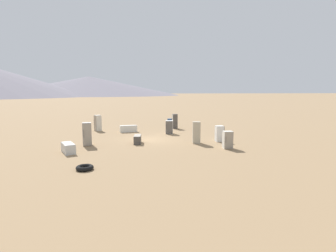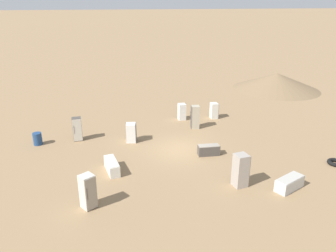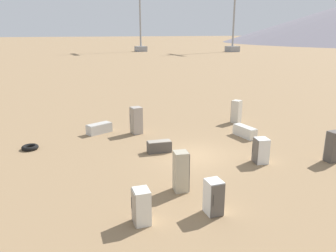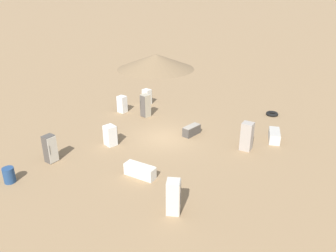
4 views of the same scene
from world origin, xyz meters
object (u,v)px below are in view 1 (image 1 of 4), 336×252
discarded_fridge_3 (175,121)px  discarded_fridge_1 (196,132)px  discarded_fridge_0 (68,148)px  discarded_fridge_4 (98,123)px  discarded_fridge_6 (169,127)px  discarded_fridge_9 (220,134)px  scrap_tire (85,168)px  discarded_fridge_7 (228,140)px  rusty_barrel (170,122)px  discarded_fridge_8 (87,134)px  discarded_fridge_2 (128,129)px  discarded_fridge_5 (138,139)px

discarded_fridge_3 → discarded_fridge_1: bearing=179.8°
discarded_fridge_0 → discarded_fridge_4: (1.59, 10.83, 0.55)m
discarded_fridge_0 → discarded_fridge_1: 10.59m
discarded_fridge_0 → discarded_fridge_6: bearing=-162.5°
discarded_fridge_9 → scrap_tire: (-11.17, -6.55, -0.59)m
discarded_fridge_7 → rusty_barrel: discarded_fridge_7 is taller
discarded_fridge_0 → discarded_fridge_3: discarded_fridge_3 is taller
discarded_fridge_8 → rusty_barrel: size_ratio=2.14×
discarded_fridge_6 → discarded_fridge_4: bearing=-11.5°
scrap_tire → discarded_fridge_9: bearing=30.4°
discarded_fridge_6 → scrap_tire: 14.07m
discarded_fridge_2 → discarded_fridge_3: bearing=-77.2°
discarded_fridge_2 → discarded_fridge_3: size_ratio=1.09×
discarded_fridge_7 → discarded_fridge_5: bearing=-21.5°
discarded_fridge_5 → discarded_fridge_7: size_ratio=1.10×
discarded_fridge_3 → discarded_fridge_7: (1.52, -11.98, -0.19)m
discarded_fridge_3 → rusty_barrel: bearing=1.4°
discarded_fridge_6 → discarded_fridge_7: 8.71m
scrap_tire → rusty_barrel: (9.12, 18.49, 0.33)m
discarded_fridge_0 → discarded_fridge_3: (10.75, 10.88, 0.53)m
discarded_fridge_1 → scrap_tire: bearing=-133.0°
discarded_fridge_0 → discarded_fridge_2: bearing=-138.5°
discarded_fridge_2 → discarded_fridge_5: (0.39, -6.66, -0.02)m
discarded_fridge_9 → rusty_barrel: 12.12m
discarded_fridge_4 → rusty_barrel: 9.63m
discarded_fridge_5 → discarded_fridge_3: bearing=66.0°
discarded_fridge_3 → rusty_barrel: size_ratio=1.96×
discarded_fridge_6 → discarded_fridge_7: size_ratio=1.02×
discarded_fridge_7 → rusty_barrel: 14.92m
discarded_fridge_1 → discarded_fridge_2: 9.45m
discarded_fridge_1 → discarded_fridge_9: discarded_fridge_1 is taller
discarded_fridge_5 → discarded_fridge_6: discarded_fridge_6 is taller
discarded_fridge_5 → discarded_fridge_9: discarded_fridge_9 is taller
discarded_fridge_0 → discarded_fridge_5: 5.94m
discarded_fridge_0 → scrap_tire: discarded_fridge_0 is taller
scrap_tire → discarded_fridge_5: bearing=62.6°
discarded_fridge_0 → discarded_fridge_3: size_ratio=1.10×
discarded_fridge_4 → discarded_fridge_6: 8.54m
discarded_fridge_3 → discarded_fridge_7: bearing=-171.3°
discarded_fridge_5 → scrap_tire: 8.16m
discarded_fridge_5 → scrap_tire: discarded_fridge_5 is taller
discarded_fridge_2 → discarded_fridge_3: discarded_fridge_3 is taller
discarded_fridge_7 → discarded_fridge_0: bearing=1.0°
discarded_fridge_6 → rusty_barrel: (1.51, 6.68, -0.26)m
discarded_fridge_5 → rusty_barrel: 12.46m
discarded_fridge_3 → discarded_fridge_5: discarded_fridge_3 is taller
rusty_barrel → discarded_fridge_1: bearing=-91.3°
scrap_tire → discarded_fridge_2: bearing=76.4°
discarded_fridge_9 → rusty_barrel: bearing=-166.5°
discarded_fridge_4 → discarded_fridge_7: bearing=-165.2°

